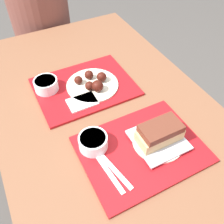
{
  "coord_description": "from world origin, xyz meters",
  "views": [
    {
      "loc": [
        -0.31,
        -0.63,
        1.52
      ],
      "look_at": [
        -0.0,
        -0.03,
        0.79
      ],
      "focal_mm": 40.0,
      "sensor_mm": 36.0,
      "label": 1
    }
  ],
  "objects_px": {
    "tray_far": "(85,87)",
    "person_seated_across": "(41,16)",
    "wings_plate_far": "(93,83)",
    "bowl_coleslaw_far": "(46,84)",
    "bowl_coleslaw_near": "(93,141)",
    "brisket_sandwich_plate": "(159,136)",
    "tray_near": "(141,149)"
  },
  "relations": [
    {
      "from": "bowl_coleslaw_near",
      "to": "wings_plate_far",
      "type": "distance_m",
      "value": 0.34
    },
    {
      "from": "bowl_coleslaw_near",
      "to": "wings_plate_far",
      "type": "bearing_deg",
      "value": 66.08
    },
    {
      "from": "tray_far",
      "to": "wings_plate_far",
      "type": "height_order",
      "value": "wings_plate_far"
    },
    {
      "from": "wings_plate_far",
      "to": "person_seated_across",
      "type": "relative_size",
      "value": 0.36
    },
    {
      "from": "tray_near",
      "to": "bowl_coleslaw_near",
      "type": "distance_m",
      "value": 0.18
    },
    {
      "from": "tray_far",
      "to": "brisket_sandwich_plate",
      "type": "height_order",
      "value": "brisket_sandwich_plate"
    },
    {
      "from": "person_seated_across",
      "to": "tray_near",
      "type": "bearing_deg",
      "value": -88.96
    },
    {
      "from": "bowl_coleslaw_near",
      "to": "bowl_coleslaw_far",
      "type": "height_order",
      "value": "same"
    },
    {
      "from": "wings_plate_far",
      "to": "person_seated_across",
      "type": "bearing_deg",
      "value": 90.47
    },
    {
      "from": "bowl_coleslaw_far",
      "to": "brisket_sandwich_plate",
      "type": "bearing_deg",
      "value": -59.42
    },
    {
      "from": "tray_far",
      "to": "bowl_coleslaw_near",
      "type": "relative_size",
      "value": 4.15
    },
    {
      "from": "tray_far",
      "to": "wings_plate_far",
      "type": "relative_size",
      "value": 1.84
    },
    {
      "from": "tray_far",
      "to": "bowl_coleslaw_near",
      "type": "bearing_deg",
      "value": -107.43
    },
    {
      "from": "tray_far",
      "to": "brisket_sandwich_plate",
      "type": "distance_m",
      "value": 0.44
    },
    {
      "from": "tray_near",
      "to": "wings_plate_far",
      "type": "xyz_separation_m",
      "value": [
        -0.02,
        0.4,
        0.02
      ]
    },
    {
      "from": "tray_near",
      "to": "bowl_coleslaw_near",
      "type": "relative_size",
      "value": 4.15
    },
    {
      "from": "tray_far",
      "to": "brisket_sandwich_plate",
      "type": "bearing_deg",
      "value": -73.93
    },
    {
      "from": "bowl_coleslaw_near",
      "to": "person_seated_across",
      "type": "bearing_deg",
      "value": 83.6
    },
    {
      "from": "wings_plate_far",
      "to": "person_seated_across",
      "type": "height_order",
      "value": "person_seated_across"
    },
    {
      "from": "brisket_sandwich_plate",
      "to": "person_seated_across",
      "type": "relative_size",
      "value": 0.29
    },
    {
      "from": "tray_near",
      "to": "bowl_coleslaw_far",
      "type": "relative_size",
      "value": 4.15
    },
    {
      "from": "bowl_coleslaw_near",
      "to": "brisket_sandwich_plate",
      "type": "height_order",
      "value": "brisket_sandwich_plate"
    },
    {
      "from": "tray_near",
      "to": "tray_far",
      "type": "bearing_deg",
      "value": 96.85
    },
    {
      "from": "brisket_sandwich_plate",
      "to": "person_seated_across",
      "type": "xyz_separation_m",
      "value": [
        -0.09,
        1.24,
        -0.07
      ]
    },
    {
      "from": "bowl_coleslaw_far",
      "to": "person_seated_across",
      "type": "distance_m",
      "value": 0.8
    },
    {
      "from": "wings_plate_far",
      "to": "bowl_coleslaw_far",
      "type": "bearing_deg",
      "value": 158.91
    },
    {
      "from": "person_seated_across",
      "to": "tray_far",
      "type": "bearing_deg",
      "value": -91.88
    },
    {
      "from": "tray_far",
      "to": "wings_plate_far",
      "type": "bearing_deg",
      "value": -28.02
    },
    {
      "from": "tray_far",
      "to": "person_seated_across",
      "type": "xyz_separation_m",
      "value": [
        0.03,
        0.83,
        -0.03
      ]
    },
    {
      "from": "tray_far",
      "to": "person_seated_across",
      "type": "distance_m",
      "value": 0.83
    },
    {
      "from": "bowl_coleslaw_far",
      "to": "tray_far",
      "type": "bearing_deg",
      "value": -19.5
    },
    {
      "from": "tray_near",
      "to": "brisket_sandwich_plate",
      "type": "bearing_deg",
      "value": -1.99
    }
  ]
}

